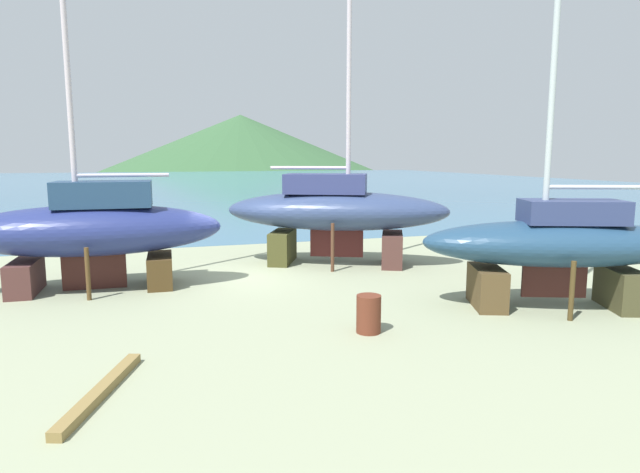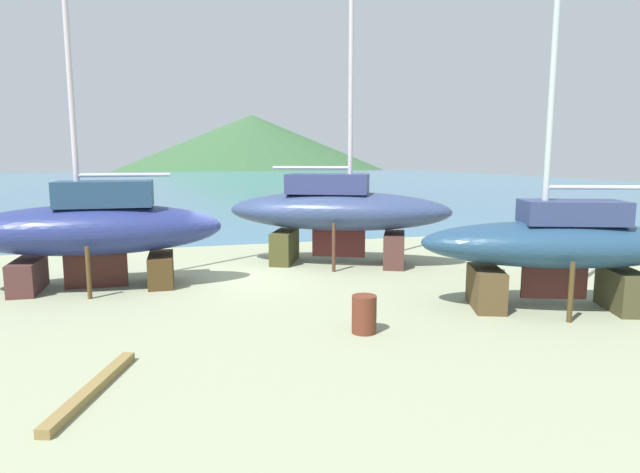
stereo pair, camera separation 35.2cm
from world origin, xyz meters
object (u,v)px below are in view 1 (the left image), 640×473
Objects in this scene: sailboat_mid_port at (336,211)px; barrel_rust_near at (548,259)px; sailboat_far_slipway at (93,229)px; barrel_tipped_right at (369,314)px; sailboat_large_starboard at (557,244)px; worker at (489,249)px; barrel_tipped_center at (560,245)px.

barrel_rust_near is at bearing -4.24° from sailboat_mid_port.
sailboat_far_slipway is (-7.87, -1.45, -0.13)m from sailboat_mid_port.
sailboat_mid_port is 7.81m from barrel_tipped_right.
sailboat_mid_port is 14.10× the size of barrel_tipped_right.
sailboat_mid_port is at bearing 76.42° from barrel_tipped_right.
sailboat_far_slipway is at bearing -5.61° from sailboat_large_starboard.
barrel_rust_near is (6.27, -3.49, -1.44)m from sailboat_mid_port.
barrel_rust_near is at bearing 22.06° from worker.
sailboat_mid_port reaches higher than sailboat_large_starboard.
sailboat_large_starboard is at bearing 155.61° from sailboat_far_slipway.
sailboat_large_starboard is 4.04m from worker.
sailboat_large_starboard reaches higher than worker.
sailboat_far_slipway is at bearing 171.79° from barrel_rust_near.
sailboat_large_starboard is 4.66m from barrel_rust_near.
worker is 2.12m from barrel_rust_near.
sailboat_far_slipway reaches higher than barrel_tipped_center.
sailboat_far_slipway is 8.10× the size of worker.
barrel_tipped_center is at bearing 30.39° from barrel_tipped_right.
sailboat_large_starboard is 7.75m from barrel_tipped_center.
sailboat_large_starboard is 13.75× the size of barrel_tipped_right.
worker is 7.42m from barrel_tipped_right.
sailboat_mid_port reaches higher than barrel_tipped_center.
barrel_tipped_right is 12.08m from barrel_tipped_center.
worker is at bearing 173.82° from sailboat_far_slipway.
sailboat_large_starboard reaches higher than barrel_tipped_center.
barrel_rust_near is at bearing 26.19° from barrel_tipped_right.
sailboat_mid_port is 5.36m from worker.
worker is at bearing 35.68° from barrel_tipped_right.
barrel_tipped_center is (8.62, -1.35, -1.44)m from sailboat_mid_port.
barrel_tipped_right is at bearing 25.22° from sailboat_large_starboard.
barrel_rust_near is 3.18m from barrel_tipped_center.
sailboat_large_starboard is at bearing -132.12° from barrel_tipped_center.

